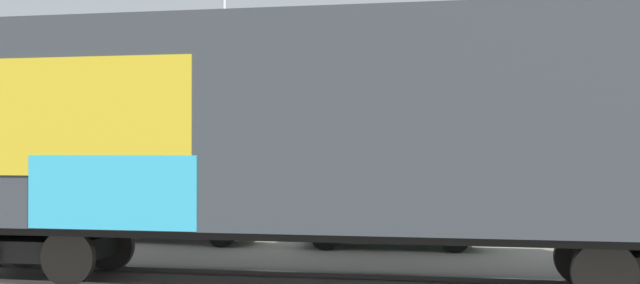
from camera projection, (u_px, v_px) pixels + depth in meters
name	position (u px, v px, depth m)	size (l,w,h in m)	color
ground_plane	(275.00, 284.00, 11.24)	(260.00, 260.00, 0.00)	slate
track	(339.00, 284.00, 11.03)	(60.02, 3.07, 0.08)	#4C4742
freight_car	(325.00, 129.00, 11.09)	(14.12, 3.36, 4.49)	#33383D
flagpole	(219.00, 49.00, 25.43)	(0.45, 1.67, 9.09)	silver
hillside	(428.00, 118.00, 83.53)	(148.87, 31.04, 16.49)	silver
parked_car_white	(183.00, 204.00, 16.61)	(4.15, 2.17, 1.76)	silver
parked_car_green	(390.00, 211.00, 15.63)	(4.19, 2.10, 1.58)	#1E5933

